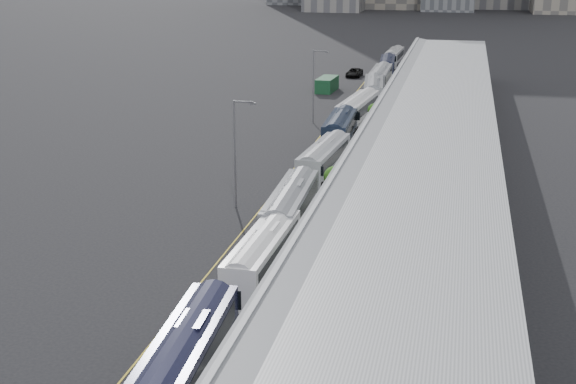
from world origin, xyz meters
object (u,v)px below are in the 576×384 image
(bus_2, at_px, (263,260))
(bus_5, at_px, (341,132))
(bus_3, at_px, (291,212))
(street_lamp_near, at_px, (237,147))
(bus_4, at_px, (324,163))
(bus_10, at_px, (394,59))
(bus_9, at_px, (387,69))
(bus_1, at_px, (184,372))
(bus_8, at_px, (380,81))
(bus_7, at_px, (373,94))
(suv, at_px, (354,73))
(bus_6, at_px, (358,113))
(shipping_container, at_px, (327,84))
(street_lamp_far, at_px, (315,82))

(bus_2, bearing_deg, bus_5, 92.39)
(bus_3, distance_m, street_lamp_near, 8.96)
(bus_4, relative_size, bus_10, 1.04)
(bus_9, xyz_separation_m, street_lamp_near, (-5.50, -81.27, 4.04))
(bus_2, distance_m, bus_4, 27.18)
(bus_1, height_order, bus_2, bus_1)
(bus_8, distance_m, bus_10, 30.43)
(bus_4, relative_size, bus_5, 0.93)
(bus_2, xyz_separation_m, street_lamp_near, (-6.39, 15.94, 4.08))
(bus_2, bearing_deg, bus_7, 91.27)
(bus_1, relative_size, suv, 2.45)
(bus_5, relative_size, street_lamp_near, 1.41)
(bus_2, xyz_separation_m, suv, (-6.84, 96.49, -0.77))
(bus_7, xyz_separation_m, suv, (-6.66, 27.41, -0.91))
(bus_3, bearing_deg, bus_5, 89.20)
(bus_6, relative_size, shipping_container, 2.11)
(bus_9, bearing_deg, bus_2, -93.44)
(bus_3, bearing_deg, bus_1, -91.43)
(bus_1, xyz_separation_m, bus_2, (0.12, 16.17, -0.13))
(bus_2, height_order, bus_3, bus_3)
(bus_8, bearing_deg, shipping_container, -168.50)
(street_lamp_near, xyz_separation_m, street_lamp_far, (-0.04, 38.15, -0.01))
(bus_9, xyz_separation_m, shipping_container, (-8.22, -17.51, -0.43))
(bus_2, distance_m, bus_3, 10.67)
(street_lamp_near, bearing_deg, street_lamp_far, 90.06)
(bus_4, bearing_deg, bus_9, 94.63)
(bus_3, relative_size, bus_8, 0.96)
(bus_8, bearing_deg, street_lamp_near, -95.51)
(bus_1, relative_size, bus_3, 1.03)
(street_lamp_near, bearing_deg, bus_6, 81.03)
(bus_9, relative_size, shipping_container, 1.94)
(bus_1, distance_m, bus_6, 69.60)
(bus_3, relative_size, bus_10, 1.07)
(bus_6, xyz_separation_m, bus_7, (0.28, 15.64, -0.03))
(bus_1, height_order, bus_4, bus_1)
(bus_2, bearing_deg, bus_3, 92.94)
(bus_2, distance_m, street_lamp_near, 17.65)
(bus_5, height_order, bus_6, bus_6)
(street_lamp_near, height_order, shipping_container, street_lamp_near)
(bus_1, xyz_separation_m, shipping_container, (-8.99, 95.86, -0.53))
(bus_5, bearing_deg, bus_1, -90.81)
(bus_8, height_order, bus_9, bus_8)
(bus_3, bearing_deg, shipping_container, 95.35)
(bus_3, xyz_separation_m, suv, (-6.51, 85.82, -0.85))
(bus_7, bearing_deg, bus_2, -95.74)
(bus_9, distance_m, shipping_container, 19.35)
(bus_9, height_order, bus_10, bus_9)
(bus_1, bearing_deg, bus_2, 86.27)
(bus_9, bearing_deg, shipping_container, -119.11)
(bus_2, xyz_separation_m, street_lamp_far, (-6.43, 54.09, 4.07))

